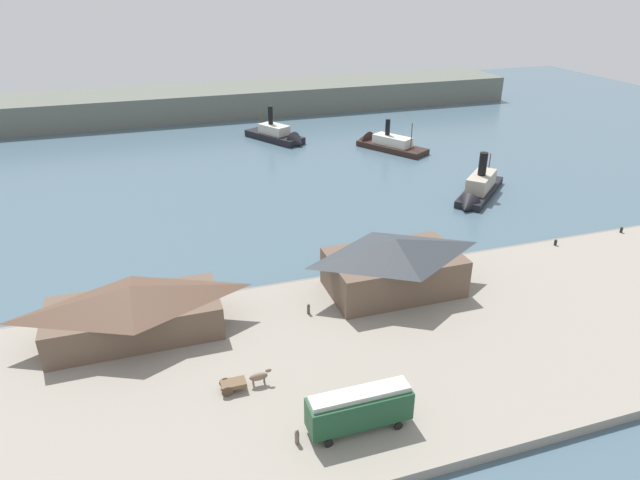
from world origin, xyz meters
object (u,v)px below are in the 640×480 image
ferry_shed_customs_shed (394,264)px  pedestrian_standing_center (297,437)px  ferry_departing_north (478,190)px  mooring_post_center_west (556,243)px  pedestrian_walking_east (308,309)px  ferry_moored_west (384,143)px  ferry_approaching_east (280,136)px  street_tram (359,407)px  ferry_shed_central_terminal (133,310)px  mooring_post_center_east (621,230)px  horse_cart (243,381)px

ferry_shed_customs_shed → pedestrian_standing_center: bearing=-131.5°
ferry_departing_north → mooring_post_center_west: bearing=-92.8°
pedestrian_walking_east → ferry_moored_west: (41.65, 69.88, -0.67)m
ferry_approaching_east → street_tram: bearing=-100.3°
ferry_shed_central_terminal → pedestrian_standing_center: size_ratio=11.99×
pedestrian_walking_east → ferry_approaching_east: (17.84, 84.24, -0.42)m
mooring_post_center_west → mooring_post_center_east: bearing=2.5°
horse_cart → pedestrian_standing_center: size_ratio=3.23×
pedestrian_standing_center → ferry_shed_central_terminal: bearing=120.6°
mooring_post_center_west → ferry_approaching_east: (-26.12, 77.39, -0.17)m
mooring_post_center_east → horse_cart: bearing=-164.5°
ferry_shed_customs_shed → pedestrian_walking_east: size_ratio=11.74×
ferry_departing_north → ferry_moored_west: 38.42m
pedestrian_standing_center → ferry_moored_west: ferry_moored_west is taller
pedestrian_walking_east → mooring_post_center_east: pedestrian_walking_east is taller
pedestrian_standing_center → mooring_post_center_east: (65.41, 28.33, -0.34)m
ferry_departing_north → street_tram: bearing=-131.5°
mooring_post_center_west → ferry_approaching_east: ferry_approaching_east is taller
mooring_post_center_west → mooring_post_center_east: (13.91, 0.60, 0.00)m
pedestrian_walking_east → ferry_moored_west: ferry_moored_west is taller
pedestrian_standing_center → mooring_post_center_east: pedestrian_standing_center is taller
street_tram → pedestrian_standing_center: street_tram is taller
mooring_post_center_east → ferry_approaching_east: 86.61m
mooring_post_center_west → ferry_moored_west: 63.08m
pedestrian_standing_center → ferry_approaching_east: ferry_approaching_east is taller
ferry_shed_customs_shed → ferry_departing_north: bearing=42.3°
ferry_shed_customs_shed → horse_cart: size_ratio=3.27×
pedestrian_standing_center → ferry_moored_west: bearing=61.5°
pedestrian_walking_east → ferry_approaching_east: 86.11m
ferry_shed_central_terminal → ferry_departing_north: ferry_departing_north is taller
pedestrian_walking_east → ferry_moored_west: bearing=59.2°
pedestrian_standing_center → ferry_departing_north: bearing=44.9°
ferry_moored_west → horse_cart: bearing=-122.8°
pedestrian_walking_east → ferry_moored_west: 81.35m
mooring_post_center_east → ferry_moored_west: (-16.22, 62.44, -0.41)m
pedestrian_walking_east → horse_cart: bearing=-132.9°
horse_cart → ferry_moored_west: 96.99m
street_tram → mooring_post_center_west: 53.13m
ferry_shed_customs_shed → ferry_moored_west: 73.53m
horse_cart → mooring_post_center_west: (54.83, 18.52, -0.48)m
ferry_moored_west → ferry_shed_customs_shed: bearing=-113.0°
mooring_post_center_west → ferry_moored_west: ferry_moored_west is taller
street_tram → ferry_approaching_east: size_ratio=0.52×
ferry_shed_central_terminal → mooring_post_center_west: 65.48m
ferry_shed_central_terminal → ferry_approaching_east: ferry_approaching_east is taller
pedestrian_standing_center → ferry_moored_west: (49.19, 90.76, -0.75)m
pedestrian_walking_east → pedestrian_standing_center: size_ratio=0.90×
mooring_post_center_east → ferry_departing_north: size_ratio=0.05×
ferry_departing_north → ferry_shed_customs_shed: bearing=-137.7°
pedestrian_walking_east → ferry_departing_north: bearing=35.0°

